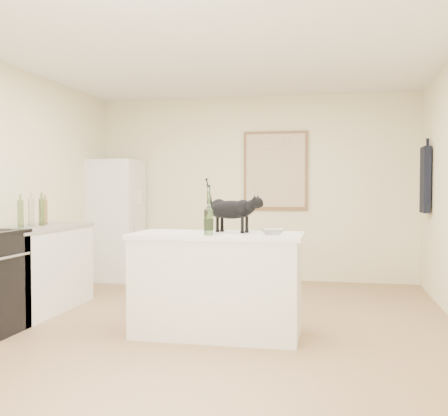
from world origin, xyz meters
The scene contains 17 objects.
floor centered at (0.00, 0.00, 0.00)m, with size 5.50×5.50×0.00m, color #9D7253.
ceiling centered at (0.00, 0.00, 2.60)m, with size 5.50×5.50×0.00m, color white.
wall_back centered at (0.00, 2.75, 1.30)m, with size 4.50×4.50×0.00m, color beige.
wall_front centered at (0.00, -2.75, 1.30)m, with size 4.50×4.50×0.00m, color beige.
island_base centered at (0.10, -0.20, 0.43)m, with size 1.44×0.67×0.86m, color white.
island_top centered at (0.10, -0.20, 0.88)m, with size 1.50×0.70×0.04m, color white.
left_cabinets centered at (-1.95, 0.30, 0.43)m, with size 0.60×1.40×0.86m, color white.
left_countertop centered at (-1.95, 0.30, 0.88)m, with size 0.62×1.44×0.04m, color gray.
fridge centered at (-1.95, 2.35, 0.85)m, with size 0.68×0.68×1.70m, color white.
artwork_frame centered at (0.30, 2.72, 1.55)m, with size 0.90×0.03×1.10m, color brown.
artwork_canvas centered at (0.30, 2.70, 1.55)m, with size 0.82×0.00×1.02m, color beige.
hanging_garment centered at (2.19, 2.05, 1.40)m, with size 0.08×0.34×0.80m, color black.
black_cat centered at (0.20, -0.09, 1.08)m, with size 0.52×0.16×0.36m, color black, non-canonical shape.
wine_bottle centered at (0.07, -0.40, 1.08)m, with size 0.08×0.08×0.37m, color #2B5622.
glass_bowl centered at (0.60, -0.29, 0.93)m, with size 0.21×0.21×0.05m, color silver.
fridge_paper centered at (-1.60, 2.36, 1.17)m, with size 0.01×0.15×0.20m, color white.
counter_bottle_cluster centered at (-1.97, 0.30, 1.04)m, with size 0.12×0.49×0.29m.
Camera 1 is at (1.10, -4.76, 1.28)m, focal length 42.73 mm.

